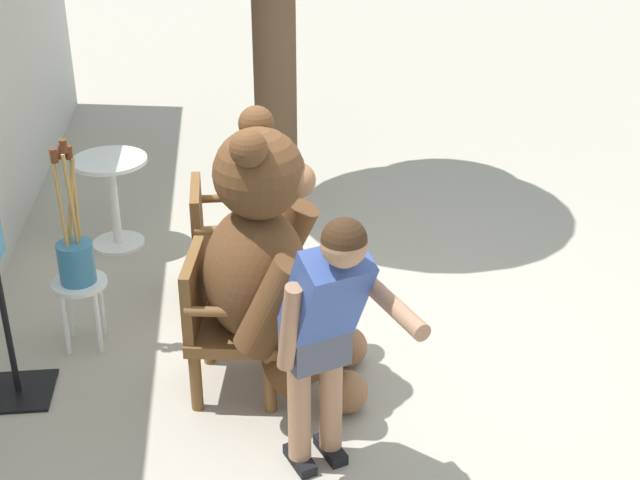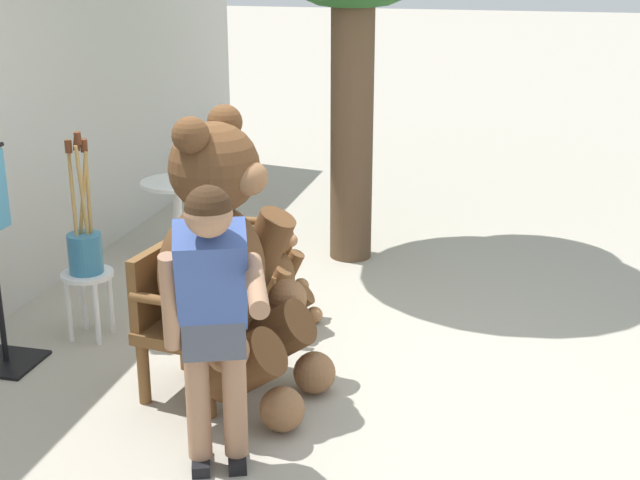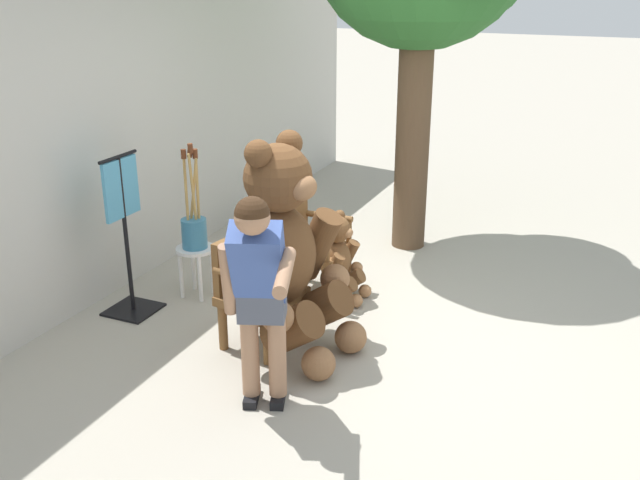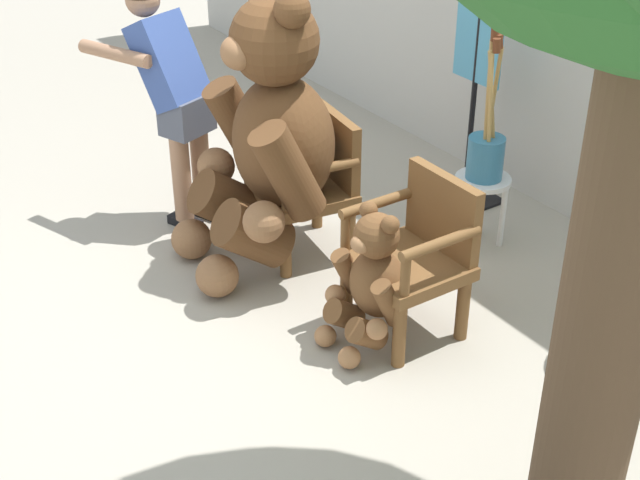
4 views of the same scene
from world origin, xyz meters
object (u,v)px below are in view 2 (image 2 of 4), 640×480
at_px(teddy_bear_large, 226,264).
at_px(teddy_bear_small, 281,273).
at_px(brush_bucket, 85,244).
at_px(white_stool, 88,287).
at_px(wooden_chair_right, 240,260).
at_px(round_side_table, 178,214).
at_px(person_visitor, 213,306).
at_px(wooden_chair_left, 185,317).

xyz_separation_m(teddy_bear_large, teddy_bear_small, (1.01, -0.01, -0.43)).
height_order(teddy_bear_large, brush_bucket, teddy_bear_large).
bearing_deg(white_stool, wooden_chair_right, -62.80).
xyz_separation_m(wooden_chair_right, round_side_table, (0.92, 0.83, -0.01)).
bearing_deg(person_visitor, round_side_table, 25.76).
height_order(teddy_bear_small, person_visitor, person_visitor).
distance_m(wooden_chair_left, white_stool, 1.05).
distance_m(wooden_chair_left, wooden_chair_right, 0.99).
distance_m(wooden_chair_left, teddy_bear_large, 0.44).
height_order(white_stool, round_side_table, round_side_table).
distance_m(teddy_bear_large, teddy_bear_small, 1.10).
bearing_deg(person_visitor, wooden_chair_left, 30.95).
xyz_separation_m(wooden_chair_right, person_visitor, (-1.80, -0.49, 0.45)).
distance_m(teddy_bear_small, brush_bucket, 1.29).
bearing_deg(wooden_chair_left, wooden_chair_right, 0.04).
height_order(person_visitor, round_side_table, person_visitor).
relative_size(teddy_bear_large, brush_bucket, 1.79).
height_order(person_visitor, brush_bucket, person_visitor).
height_order(teddy_bear_small, white_stool, teddy_bear_small).
bearing_deg(teddy_bear_large, wooden_chair_left, 85.42).
bearing_deg(wooden_chair_right, brush_bucket, 117.18).
relative_size(wooden_chair_right, teddy_bear_large, 0.52).
bearing_deg(wooden_chair_left, white_stool, 59.13).
bearing_deg(white_stool, wooden_chair_left, -120.87).
distance_m(brush_bucket, round_side_table, 1.40).
distance_m(wooden_chair_right, round_side_table, 1.24).
relative_size(person_visitor, white_stool, 3.33).
bearing_deg(round_side_table, person_visitor, -154.24).
bearing_deg(wooden_chair_left, teddy_bear_large, -94.58).
relative_size(wooden_chair_right, teddy_bear_small, 1.09).
relative_size(wooden_chair_right, round_side_table, 1.19).
xyz_separation_m(teddy_bear_large, round_side_table, (1.94, 1.10, -0.37)).
height_order(person_visitor, white_stool, person_visitor).
distance_m(wooden_chair_right, teddy_bear_large, 1.11).
relative_size(teddy_bear_small, round_side_table, 1.10).
relative_size(wooden_chair_left, round_side_table, 1.19).
distance_m(teddy_bear_large, person_visitor, 0.83).
bearing_deg(teddy_bear_large, person_visitor, -164.63).
relative_size(teddy_bear_small, person_visitor, 0.52).
xyz_separation_m(wooden_chair_left, person_visitor, (-0.81, -0.49, 0.45)).
bearing_deg(teddy_bear_small, wooden_chair_right, 89.98).
bearing_deg(wooden_chair_left, teddy_bear_small, -15.96).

